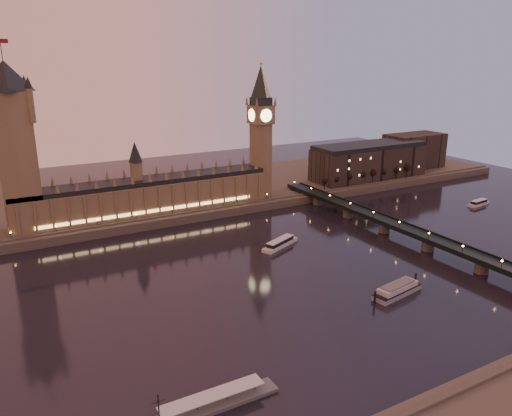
{
  "coord_description": "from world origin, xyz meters",
  "views": [
    {
      "loc": [
        -139.24,
        -216.15,
        113.94
      ],
      "look_at": [
        1.52,
        35.0,
        26.25
      ],
      "focal_mm": 35.0,
      "sensor_mm": 36.0,
      "label": 1
    }
  ],
  "objects": [
    {
      "name": "victoria_tower",
      "position": [
        -120.0,
        121.0,
        65.79
      ],
      "size": [
        31.68,
        31.68,
        118.0
      ],
      "color": "brown",
      "rests_on": "ground"
    },
    {
      "name": "palace_of_westminster",
      "position": [
        -40.12,
        120.99,
        21.71
      ],
      "size": [
        180.0,
        26.62,
        52.0
      ],
      "color": "brown",
      "rests_on": "ground"
    },
    {
      "name": "bare_tree_1",
      "position": [
        123.49,
        109.0,
        14.16
      ],
      "size": [
        5.39,
        5.39,
        10.96
      ],
      "color": "black",
      "rests_on": "ground"
    },
    {
      "name": "bare_tree_6",
      "position": [
        188.47,
        109.0,
        14.16
      ],
      "size": [
        5.39,
        5.39,
        10.96
      ],
      "color": "black",
      "rests_on": "ground"
    },
    {
      "name": "westminster_bridge",
      "position": [
        91.61,
        0.0,
        5.52
      ],
      "size": [
        13.2,
        260.0,
        15.3
      ],
      "color": "black",
      "rests_on": "ground"
    },
    {
      "name": "bare_tree_2",
      "position": [
        136.49,
        109.0,
        14.16
      ],
      "size": [
        5.39,
        5.39,
        10.96
      ],
      "color": "black",
      "rests_on": "ground"
    },
    {
      "name": "bare_tree_0",
      "position": [
        110.49,
        109.0,
        14.16
      ],
      "size": [
        5.39,
        5.39,
        10.96
      ],
      "color": "black",
      "rests_on": "ground"
    },
    {
      "name": "moored_barge",
      "position": [
        32.64,
        -53.7,
        2.66
      ],
      "size": [
        33.88,
        13.19,
        6.3
      ],
      "rotation": [
        0.0,
        0.0,
        0.17
      ],
      "color": "#8093A3",
      "rests_on": "ground"
    },
    {
      "name": "cruise_boat_c",
      "position": [
        202.96,
        30.0,
        1.92
      ],
      "size": [
        22.31,
        8.51,
        4.35
      ],
      "rotation": [
        0.0,
        0.0,
        0.12
      ],
      "color": "silver",
      "rests_on": "ground"
    },
    {
      "name": "ground",
      "position": [
        0.0,
        0.0,
        0.0
      ],
      "size": [
        700.0,
        700.0,
        0.0
      ],
      "primitive_type": "plane",
      "color": "black",
      "rests_on": "ground"
    },
    {
      "name": "pontoon_pier",
      "position": [
        -81.9,
        -85.24,
        1.32
      ],
      "size": [
        45.86,
        7.64,
        12.23
      ],
      "color": "#595B5E",
      "rests_on": "ground"
    },
    {
      "name": "bare_tree_3",
      "position": [
        149.48,
        109.0,
        14.16
      ],
      "size": [
        5.39,
        5.39,
        10.96
      ],
      "color": "black",
      "rests_on": "ground"
    },
    {
      "name": "city_block",
      "position": [
        194.94,
        130.93,
        22.24
      ],
      "size": [
        155.0,
        45.0,
        34.0
      ],
      "color": "black",
      "rests_on": "ground"
    },
    {
      "name": "bare_tree_7",
      "position": [
        201.47,
        109.0,
        14.16
      ],
      "size": [
        5.39,
        5.39,
        10.96
      ],
      "color": "black",
      "rests_on": "ground"
    },
    {
      "name": "cruise_boat_a",
      "position": [
        16.5,
        30.78,
        2.14
      ],
      "size": [
        30.47,
        18.31,
        4.86
      ],
      "rotation": [
        0.0,
        0.0,
        0.42
      ],
      "color": "silver",
      "rests_on": "ground"
    },
    {
      "name": "big_ben",
      "position": [
        53.99,
        120.99,
        63.95
      ],
      "size": [
        17.68,
        17.68,
        104.0
      ],
      "color": "brown",
      "rests_on": "ground"
    },
    {
      "name": "far_embankment",
      "position": [
        30.0,
        165.0,
        3.0
      ],
      "size": [
        560.0,
        130.0,
        6.0
      ],
      "primitive_type": "cube",
      "color": "#423D35",
      "rests_on": "ground"
    },
    {
      "name": "bare_tree_4",
      "position": [
        162.48,
        109.0,
        14.16
      ],
      "size": [
        5.39,
        5.39,
        10.96
      ],
      "color": "black",
      "rests_on": "ground"
    },
    {
      "name": "bare_tree_5",
      "position": [
        175.47,
        109.0,
        14.16
      ],
      "size": [
        5.39,
        5.39,
        10.96
      ],
      "color": "black",
      "rests_on": "ground"
    }
  ]
}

